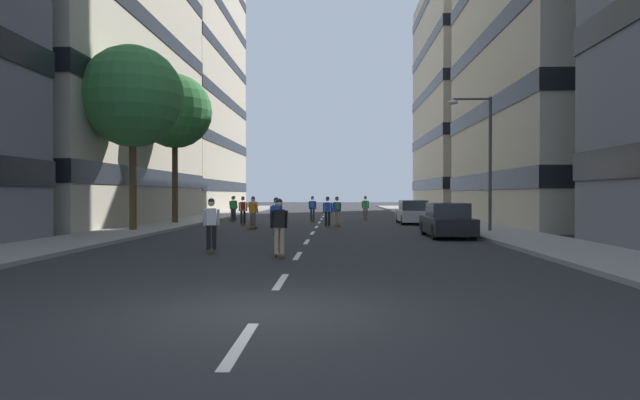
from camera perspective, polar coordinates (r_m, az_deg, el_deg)
ground_plane at (r=39.48m, az=0.05°, el=-2.16°), size 183.07×183.07×0.00m
sidewalk_left at (r=44.47m, az=-11.47°, el=-1.78°), size 3.42×83.91×0.14m
sidewalk_right at (r=43.96m, az=12.02°, el=-1.80°), size 3.42×83.91×0.14m
lane_markings at (r=41.97m, az=0.16°, el=-1.99°), size 0.16×72.20×0.01m
building_left_far at (r=65.17m, az=-17.36°, el=15.41°), size 17.59×23.00×37.00m
building_right_far at (r=63.09m, az=18.89°, el=10.04°), size 17.59×20.02×24.39m
parked_car_near at (r=24.97m, az=13.06°, el=-2.18°), size 1.82×4.40×1.52m
parked_car_mid at (r=35.92m, az=9.61°, el=-1.33°), size 1.82×4.40×1.52m
street_tree_near at (r=36.05m, az=-14.85°, el=8.87°), size 4.64×4.64×9.31m
street_tree_mid at (r=29.35m, az=-18.90°, el=10.10°), size 5.05×5.05×9.17m
streetlamp_right at (r=27.93m, az=16.53°, el=5.16°), size 2.13×0.30×6.50m
skater_0 at (r=41.23m, az=-8.94°, el=-0.68°), size 0.57×0.92×1.78m
skater_1 at (r=16.69m, az=-4.26°, el=-2.56°), size 0.57×0.92×1.78m
skater_2 at (r=40.61m, az=4.73°, el=-0.70°), size 0.55×0.91×1.78m
skater_3 at (r=30.26m, az=-6.97°, el=-1.15°), size 0.57×0.92×1.78m
skater_4 at (r=23.37m, az=-4.57°, el=-1.66°), size 0.57×0.92×1.78m
skater_5 at (r=34.06m, az=-8.01°, el=-0.90°), size 0.56×0.92×1.78m
skater_6 at (r=31.29m, az=0.79°, el=-1.08°), size 0.53×0.90×1.78m
skater_7 at (r=32.58m, az=1.78°, el=-0.96°), size 0.57×0.92×1.78m
skater_8 at (r=37.89m, az=-0.80°, el=-0.74°), size 0.55×0.91×1.78m
skater_9 at (r=35.67m, az=-6.96°, el=-0.83°), size 0.57×0.92×1.78m
skater_10 at (r=18.24m, az=-11.22°, el=-2.30°), size 0.57×0.92×1.78m
skater_11 at (r=38.90m, az=-9.03°, el=-0.76°), size 0.55×0.91×1.78m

